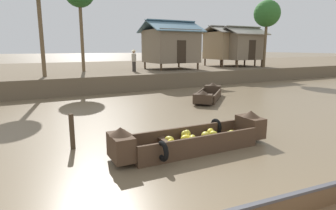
{
  "coord_description": "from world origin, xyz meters",
  "views": [
    {
      "loc": [
        -3.27,
        -1.35,
        2.87
      ],
      "look_at": [
        1.05,
        6.7,
        1.03
      ],
      "focal_mm": 30.43,
      "sensor_mm": 36.0,
      "label": 1
    }
  ],
  "objects_px": {
    "banana_boat": "(194,139)",
    "vendor_person": "(134,59)",
    "stilt_house_mid_right": "(242,46)",
    "stilt_house_mid_left": "(230,45)",
    "stilt_house_left": "(171,45)",
    "fishing_skiff_distant": "(208,95)",
    "palm_tree_near": "(267,14)",
    "mooring_post": "(72,132)"
  },
  "relations": [
    {
      "from": "stilt_house_mid_right",
      "to": "palm_tree_near",
      "type": "xyz_separation_m",
      "value": [
        0.94,
        -2.0,
        2.77
      ]
    },
    {
      "from": "vendor_person",
      "to": "mooring_post",
      "type": "height_order",
      "value": "vendor_person"
    },
    {
      "from": "stilt_house_mid_right",
      "to": "stilt_house_mid_left",
      "type": "bearing_deg",
      "value": 99.61
    },
    {
      "from": "stilt_house_left",
      "to": "stilt_house_mid_left",
      "type": "height_order",
      "value": "stilt_house_left"
    },
    {
      "from": "stilt_house_mid_left",
      "to": "stilt_house_mid_right",
      "type": "distance_m",
      "value": 1.41
    },
    {
      "from": "fishing_skiff_distant",
      "to": "stilt_house_mid_right",
      "type": "bearing_deg",
      "value": 39.96
    },
    {
      "from": "stilt_house_mid_right",
      "to": "mooring_post",
      "type": "xyz_separation_m",
      "value": [
        -18.11,
        -12.95,
        -2.54
      ]
    },
    {
      "from": "stilt_house_mid_right",
      "to": "palm_tree_near",
      "type": "height_order",
      "value": "palm_tree_near"
    },
    {
      "from": "stilt_house_mid_right",
      "to": "vendor_person",
      "type": "xyz_separation_m",
      "value": [
        -11.37,
        -0.76,
        -1.04
      ]
    },
    {
      "from": "fishing_skiff_distant",
      "to": "stilt_house_mid_left",
      "type": "xyz_separation_m",
      "value": [
        9.73,
        9.73,
        2.86
      ]
    },
    {
      "from": "fishing_skiff_distant",
      "to": "palm_tree_near",
      "type": "relative_size",
      "value": 0.59
    },
    {
      "from": "stilt_house_mid_left",
      "to": "mooring_post",
      "type": "relative_size",
      "value": 5.03
    },
    {
      "from": "stilt_house_mid_left",
      "to": "stilt_house_mid_right",
      "type": "xyz_separation_m",
      "value": [
        0.23,
        -1.39,
        -0.08
      ]
    },
    {
      "from": "vendor_person",
      "to": "mooring_post",
      "type": "distance_m",
      "value": 14.0
    },
    {
      "from": "stilt_house_left",
      "to": "stilt_house_mid_left",
      "type": "distance_m",
      "value": 7.44
    },
    {
      "from": "stilt_house_mid_left",
      "to": "palm_tree_near",
      "type": "distance_m",
      "value": 4.48
    },
    {
      "from": "stilt_house_mid_left",
      "to": "mooring_post",
      "type": "bearing_deg",
      "value": -141.28
    },
    {
      "from": "fishing_skiff_distant",
      "to": "stilt_house_left",
      "type": "height_order",
      "value": "stilt_house_left"
    },
    {
      "from": "stilt_house_left",
      "to": "palm_tree_near",
      "type": "relative_size",
      "value": 0.76
    },
    {
      "from": "palm_tree_near",
      "to": "stilt_house_mid_left",
      "type": "bearing_deg",
      "value": 109.07
    },
    {
      "from": "fishing_skiff_distant",
      "to": "mooring_post",
      "type": "relative_size",
      "value": 3.37
    },
    {
      "from": "banana_boat",
      "to": "stilt_house_mid_right",
      "type": "relative_size",
      "value": 1.15
    },
    {
      "from": "fishing_skiff_distant",
      "to": "stilt_house_mid_right",
      "type": "distance_m",
      "value": 13.29
    },
    {
      "from": "stilt_house_left",
      "to": "vendor_person",
      "type": "xyz_separation_m",
      "value": [
        -3.77,
        -1.08,
        -1.04
      ]
    },
    {
      "from": "stilt_house_left",
      "to": "vendor_person",
      "type": "bearing_deg",
      "value": -164.0
    },
    {
      "from": "stilt_house_mid_left",
      "to": "vendor_person",
      "type": "relative_size",
      "value": 3.13
    },
    {
      "from": "banana_boat",
      "to": "stilt_house_mid_right",
      "type": "distance_m",
      "value": 21.23
    },
    {
      "from": "mooring_post",
      "to": "banana_boat",
      "type": "bearing_deg",
      "value": -29.81
    },
    {
      "from": "stilt_house_mid_left",
      "to": "mooring_post",
      "type": "xyz_separation_m",
      "value": [
        -17.88,
        -14.33,
        -2.62
      ]
    },
    {
      "from": "banana_boat",
      "to": "fishing_skiff_distant",
      "type": "relative_size",
      "value": 1.38
    },
    {
      "from": "banana_boat",
      "to": "vendor_person",
      "type": "xyz_separation_m",
      "value": [
        3.72,
        13.91,
        1.69
      ]
    },
    {
      "from": "vendor_person",
      "to": "fishing_skiff_distant",
      "type": "bearing_deg",
      "value": -79.43
    },
    {
      "from": "stilt_house_left",
      "to": "mooring_post",
      "type": "bearing_deg",
      "value": -128.39
    },
    {
      "from": "banana_boat",
      "to": "palm_tree_near",
      "type": "height_order",
      "value": "palm_tree_near"
    },
    {
      "from": "fishing_skiff_distant",
      "to": "mooring_post",
      "type": "xyz_separation_m",
      "value": [
        -8.15,
        -4.6,
        0.23
      ]
    },
    {
      "from": "stilt_house_left",
      "to": "palm_tree_near",
      "type": "xyz_separation_m",
      "value": [
        8.54,
        -2.32,
        2.76
      ]
    },
    {
      "from": "banana_boat",
      "to": "stilt_house_left",
      "type": "distance_m",
      "value": 16.98
    },
    {
      "from": "palm_tree_near",
      "to": "mooring_post",
      "type": "height_order",
      "value": "palm_tree_near"
    },
    {
      "from": "stilt_house_mid_left",
      "to": "palm_tree_near",
      "type": "xyz_separation_m",
      "value": [
        1.17,
        -3.38,
        2.69
      ]
    },
    {
      "from": "mooring_post",
      "to": "stilt_house_left",
      "type": "bearing_deg",
      "value": 51.61
    },
    {
      "from": "vendor_person",
      "to": "mooring_post",
      "type": "bearing_deg",
      "value": -118.94
    },
    {
      "from": "stilt_house_mid_right",
      "to": "mooring_post",
      "type": "height_order",
      "value": "stilt_house_mid_right"
    }
  ]
}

